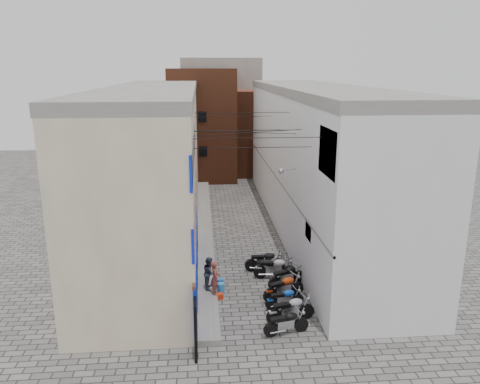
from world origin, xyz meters
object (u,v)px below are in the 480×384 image
object	(u,v)px
motorcycle_e	(287,275)
motorcycle_g	(265,260)
motorcycle_f	(275,267)
person_a	(215,278)
water_jug_near	(221,288)
person_b	(210,273)
red_crate	(218,296)
motorcycle_a	(286,322)
motorcycle_b	(291,308)
motorcycle_c	(285,297)
motorcycle_d	(284,286)
water_jug_far	(220,284)

from	to	relation	value
motorcycle_e	motorcycle_g	world-z (taller)	motorcycle_g
motorcycle_f	person_a	xyz separation A→B (m)	(-3.00, -1.88, 0.43)
motorcycle_e	water_jug_near	bearing A→B (deg)	-106.60
motorcycle_g	person_b	size ratio (longest dim) A/B	1.36
motorcycle_g	person_b	distance (m)	3.62
motorcycle_g	red_crate	distance (m)	3.76
motorcycle_g	person_b	xyz separation A→B (m)	(-2.85, -2.19, 0.41)
motorcycle_a	motorcycle_b	size ratio (longest dim) A/B	0.89
motorcycle_f	red_crate	world-z (taller)	motorcycle_f
motorcycle_c	water_jug_near	bearing A→B (deg)	-130.14
motorcycle_f	red_crate	xyz separation A→B (m)	(-2.85, -1.89, -0.48)
motorcycle_a	motorcycle_d	bearing A→B (deg)	159.66
motorcycle_b	person_a	world-z (taller)	person_a
water_jug_near	motorcycle_e	bearing A→B (deg)	8.71
motorcycle_f	water_jug_far	xyz separation A→B (m)	(-2.72, -0.94, -0.35)
motorcycle_a	person_a	world-z (taller)	person_a
motorcycle_b	motorcycle_a	bearing A→B (deg)	-33.52
red_crate	person_a	bearing A→B (deg)	175.04
motorcycle_f	person_b	bearing A→B (deg)	-62.53
water_jug_far	water_jug_near	bearing A→B (deg)	-88.55
person_b	water_jug_far	bearing A→B (deg)	-50.73
motorcycle_g	motorcycle_b	bearing A→B (deg)	5.83
person_b	motorcycle_c	bearing A→B (deg)	-114.77
water_jug_near	motorcycle_b	bearing A→B (deg)	-44.58
motorcycle_g	person_a	size ratio (longest dim) A/B	1.32
motorcycle_b	water_jug_near	bearing A→B (deg)	-147.45
person_b	person_a	bearing A→B (deg)	-156.25
motorcycle_b	motorcycle_c	xyz separation A→B (m)	(-0.04, 1.12, -0.10)
person_b	motorcycle_b	bearing A→B (deg)	-127.92
motorcycle_f	motorcycle_a	bearing A→B (deg)	1.63
motorcycle_d	motorcycle_g	distance (m)	3.05
motorcycle_e	person_a	distance (m)	3.57
motorcycle_d	motorcycle_g	xyz separation A→B (m)	(-0.44, 3.01, -0.01)
motorcycle_f	water_jug_far	size ratio (longest dim) A/B	4.12
motorcycle_a	motorcycle_b	world-z (taller)	motorcycle_b
motorcycle_d	person_a	xyz separation A→B (m)	(-3.07, 0.25, 0.43)
person_a	motorcycle_e	bearing A→B (deg)	-81.02
motorcycle_f	red_crate	bearing A→B (deg)	-50.90
motorcycle_d	motorcycle_e	size ratio (longest dim) A/B	1.03
person_b	motorcycle_a	bearing A→B (deg)	-139.11
water_jug_far	motorcycle_c	bearing A→B (deg)	-37.16
motorcycle_f	water_jug_near	size ratio (longest dim) A/B	4.05
motorcycle_d	motorcycle_e	world-z (taller)	motorcycle_d
motorcycle_c	motorcycle_d	world-z (taller)	motorcycle_d
motorcycle_d	red_crate	distance (m)	2.97
motorcycle_b	water_jug_near	xyz separation A→B (m)	(-2.72, 2.68, -0.35)
person_a	red_crate	xyz separation A→B (m)	(0.15, -0.01, -0.91)
motorcycle_b	person_b	xyz separation A→B (m)	(-3.23, 2.79, 0.40)
motorcycle_a	person_a	xyz separation A→B (m)	(-2.66, 3.12, 0.49)
water_jug_near	red_crate	world-z (taller)	water_jug_near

